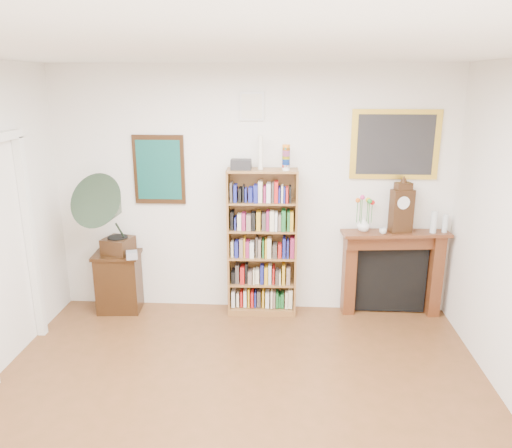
% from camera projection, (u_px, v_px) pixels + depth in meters
% --- Properties ---
extents(room, '(4.51, 5.01, 2.81)m').
position_uv_depth(room, '(227.00, 276.00, 3.24)').
color(room, brown).
rests_on(room, ground).
extents(door_casing, '(0.08, 1.02, 2.17)m').
position_uv_depth(door_casing, '(2.00, 235.00, 4.56)').
color(door_casing, white).
rests_on(door_casing, left_wall).
extents(teal_poster, '(0.58, 0.04, 0.78)m').
position_uv_depth(teal_poster, '(159.00, 170.00, 5.61)').
color(teal_poster, black).
rests_on(teal_poster, back_wall).
extents(small_picture, '(0.26, 0.04, 0.30)m').
position_uv_depth(small_picture, '(252.00, 106.00, 5.35)').
color(small_picture, white).
rests_on(small_picture, back_wall).
extents(gilt_painting, '(0.95, 0.04, 0.75)m').
position_uv_depth(gilt_painting, '(395.00, 145.00, 5.38)').
color(gilt_painting, gold).
rests_on(gilt_painting, back_wall).
extents(bookshelf, '(0.78, 0.30, 1.95)m').
position_uv_depth(bookshelf, '(262.00, 235.00, 5.61)').
color(bookshelf, brown).
rests_on(bookshelf, floor).
extents(side_cabinet, '(0.55, 0.41, 0.71)m').
position_uv_depth(side_cabinet, '(119.00, 282.00, 5.82)').
color(side_cabinet, black).
rests_on(side_cabinet, floor).
extents(fireplace, '(1.21, 0.40, 1.00)m').
position_uv_depth(fireplace, '(392.00, 266.00, 5.69)').
color(fireplace, '#4B2411').
rests_on(fireplace, floor).
extents(gramophone, '(0.76, 0.87, 0.98)m').
position_uv_depth(gramophone, '(110.00, 210.00, 5.42)').
color(gramophone, black).
rests_on(gramophone, side_cabinet).
extents(cd_stack, '(0.15, 0.15, 0.08)m').
position_uv_depth(cd_stack, '(132.00, 255.00, 5.55)').
color(cd_stack, '#BABAC7').
rests_on(cd_stack, side_cabinet).
extents(mantel_clock, '(0.26, 0.19, 0.55)m').
position_uv_depth(mantel_clock, '(402.00, 209.00, 5.45)').
color(mantel_clock, black).
rests_on(mantel_clock, fireplace).
extents(flower_vase, '(0.19, 0.19, 0.15)m').
position_uv_depth(flower_vase, '(364.00, 224.00, 5.53)').
color(flower_vase, white).
rests_on(flower_vase, fireplace).
extents(teacup, '(0.10, 0.10, 0.07)m').
position_uv_depth(teacup, '(383.00, 231.00, 5.44)').
color(teacup, silver).
rests_on(teacup, fireplace).
extents(bottle_left, '(0.07, 0.07, 0.24)m').
position_uv_depth(bottle_left, '(434.00, 222.00, 5.46)').
color(bottle_left, silver).
rests_on(bottle_left, fireplace).
extents(bottle_right, '(0.06, 0.06, 0.20)m').
position_uv_depth(bottle_right, '(445.00, 223.00, 5.48)').
color(bottle_right, silver).
rests_on(bottle_right, fireplace).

